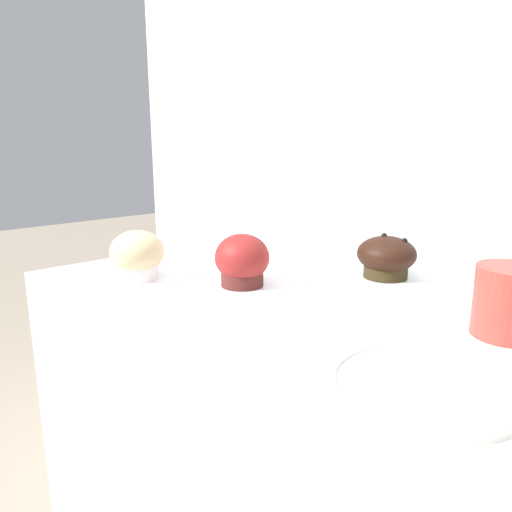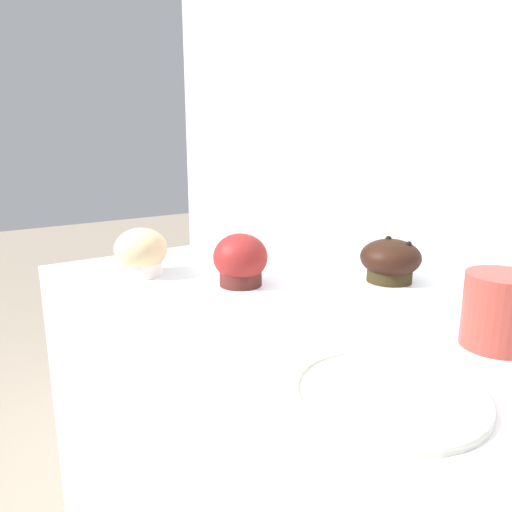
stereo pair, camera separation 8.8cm
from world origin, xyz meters
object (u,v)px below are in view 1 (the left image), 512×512
muffin_front_center (242,261)px  serving_plate (424,385)px  coffee_cup (509,300)px  muffin_back_left (386,257)px  muffin_back_right (137,255)px

muffin_front_center → serving_plate: bearing=-10.7°
coffee_cup → serving_plate: (0.01, -0.21, -0.04)m
muffin_front_center → coffee_cup: bearing=18.7°
muffin_back_left → coffee_cup: size_ratio=0.81×
muffin_back_right → serving_plate: 0.56m
muffin_back_right → serving_plate: bearing=4.6°
muffin_front_center → muffin_back_right: size_ratio=0.98×
muffin_back_left → serving_plate: (0.27, -0.31, -0.03)m
muffin_back_right → serving_plate: muffin_back_right is taller
coffee_cup → serving_plate: bearing=-86.6°
coffee_cup → serving_plate: 0.21m
muffin_back_right → coffee_cup: bearing=25.0°
muffin_front_center → serving_plate: size_ratio=0.48×
muffin_back_right → muffin_front_center: bearing=38.6°
muffin_back_left → serving_plate: 0.41m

